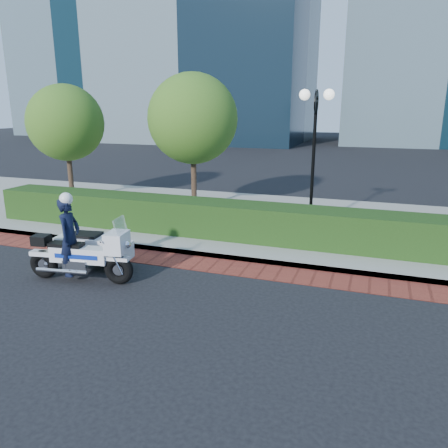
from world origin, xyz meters
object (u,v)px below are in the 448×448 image
(police_motorcycle, at_px, (83,246))
(tree_a, at_px, (66,123))
(lamppost, at_px, (314,138))
(tree_b, at_px, (193,119))

(police_motorcycle, bearing_deg, tree_a, 121.51)
(tree_a, relative_size, police_motorcycle, 1.81)
(lamppost, height_order, tree_b, tree_b)
(lamppost, height_order, police_motorcycle, lamppost)
(tree_b, distance_m, police_motorcycle, 7.14)
(lamppost, bearing_deg, police_motorcycle, -130.31)
(tree_a, xyz_separation_m, police_motorcycle, (5.51, -6.59, -2.52))
(lamppost, bearing_deg, tree_b, 163.89)
(lamppost, distance_m, police_motorcycle, 7.30)
(tree_a, bearing_deg, lamppost, -7.41)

